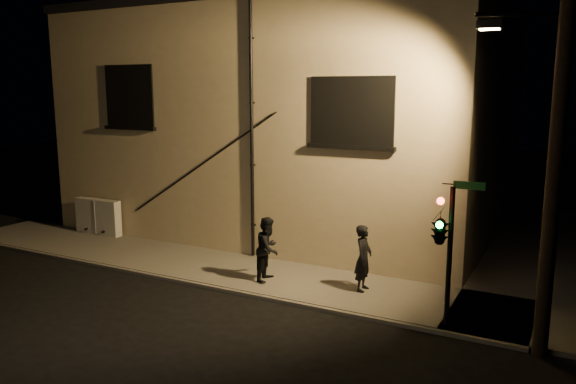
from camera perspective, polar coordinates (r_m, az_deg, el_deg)
The scene contains 8 objects.
ground at distance 15.72m, azimuth -3.49°, elevation -10.56°, with size 90.00×90.00×0.00m, color black.
sidewalk at distance 18.93m, azimuth 6.69°, elevation -6.77°, with size 21.00×16.00×0.12m.
building at distance 24.06m, azimuth 1.47°, elevation 7.45°, with size 16.20×12.23×8.80m.
utility_cabinet at distance 22.83m, azimuth -18.72°, elevation -2.38°, with size 2.07×0.35×1.36m, color beige.
pedestrian_a at distance 15.66m, azimuth 7.67°, elevation -6.67°, with size 0.67×0.44×1.85m, color black.
pedestrian_b at distance 16.38m, azimuth -2.03°, elevation -5.78°, with size 0.91×0.71×1.87m, color black.
traffic_signal at distance 13.39m, azimuth 15.27°, elevation -3.64°, with size 1.19×2.02×3.46m.
streetlamp_pole at distance 12.61m, azimuth 25.14°, elevation 2.27°, with size 2.05×1.40×7.67m.
Camera 1 is at (7.69, -12.53, 5.57)m, focal length 35.00 mm.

